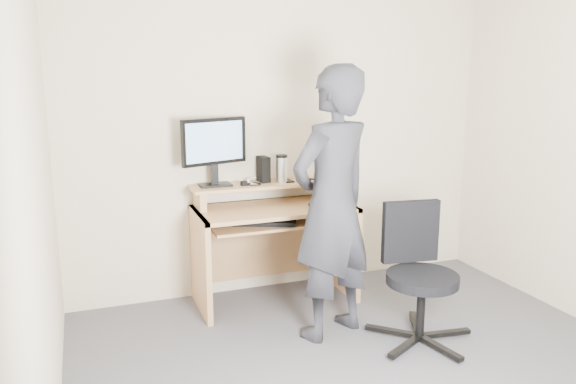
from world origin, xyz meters
TOP-DOWN VIEW (x-y plane):
  - back_wall at (0.00, 1.75)m, footprint 3.50×0.02m
  - desk at (-0.20, 1.53)m, footprint 1.20×0.60m
  - monitor at (-0.61, 1.61)m, footprint 0.52×0.21m
  - external_drive at (-0.22, 1.64)m, footprint 0.08×0.14m
  - travel_mug at (-0.09, 1.57)m, footprint 0.10×0.10m
  - smartphone at (-0.04, 1.60)m, footprint 0.07×0.13m
  - charger at (-0.41, 1.55)m, footprint 0.05×0.04m
  - headphones at (-0.28, 1.65)m, footprint 0.19×0.19m
  - keyboard at (-0.30, 1.36)m, footprint 0.49×0.35m
  - mouse at (0.09, 1.35)m, footprint 0.10×0.07m
  - office_chair at (0.48, 0.52)m, footprint 0.70×0.70m
  - person at (-0.03, 0.78)m, footprint 0.77×0.64m

SIDE VIEW (x-z plane):
  - office_chair at x=0.48m, z-range 0.04..0.93m
  - desk at x=-0.20m, z-range 0.09..1.00m
  - keyboard at x=-0.30m, z-range 0.65..0.68m
  - mouse at x=0.09m, z-range 0.75..0.79m
  - person at x=-0.03m, z-range 0.00..1.81m
  - smartphone at x=-0.04m, z-range 0.91..0.92m
  - headphones at x=-0.28m, z-range 0.89..0.95m
  - charger at x=-0.41m, z-range 0.91..0.94m
  - travel_mug at x=-0.09m, z-range 0.91..1.11m
  - external_drive at x=-0.22m, z-range 0.91..1.11m
  - monitor at x=-0.61m, z-range 0.96..1.47m
  - back_wall at x=0.00m, z-range 0.00..2.50m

